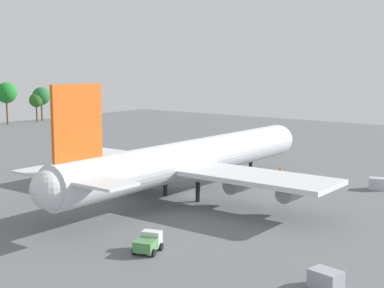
# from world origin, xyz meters

# --- Properties ---
(ground_plane) EXTENTS (245.40, 245.40, 0.00)m
(ground_plane) POSITION_xyz_m (0.00, 0.00, 0.00)
(ground_plane) COLOR slate
(cargo_airplane) EXTENTS (61.35, 50.48, 18.55)m
(cargo_airplane) POSITION_xyz_m (-0.28, 0.00, 5.92)
(cargo_airplane) COLOR silver
(cargo_airplane) RESTS_ON ground_plane
(pushback_tractor) EXTENTS (4.17, 3.50, 2.13)m
(pushback_tractor) POSITION_xyz_m (-24.73, -12.81, 1.07)
(pushback_tractor) COLOR silver
(pushback_tractor) RESTS_ON ground_plane
(cargo_container_fore) EXTENTS (2.59, 3.16, 1.98)m
(cargo_container_fore) POSITION_xyz_m (22.37, -22.27, 0.99)
(cargo_container_fore) COLOR #B7BCC6
(cargo_container_fore) RESTS_ON ground_plane
(cargo_container_aft) EXTENTS (2.56, 3.24, 1.74)m
(cargo_container_aft) POSITION_xyz_m (-22.14, -32.96, 0.87)
(cargo_container_aft) COLOR #999EA8
(cargo_container_aft) RESTS_ON ground_plane
(safety_cone_nose) EXTENTS (0.53, 0.53, 0.76)m
(safety_cone_nose) POSITION_xyz_m (27.61, -0.97, 0.38)
(safety_cone_nose) COLOR orange
(safety_cone_nose) RESTS_ON ground_plane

